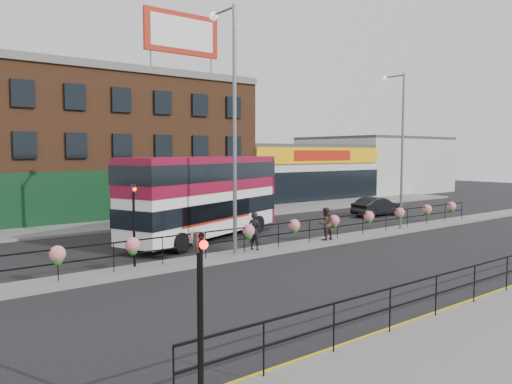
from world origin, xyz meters
TOP-DOWN VIEW (x-y plane):
  - ground at (0.00, 0.00)m, footprint 120.00×120.00m
  - north_pavement at (0.00, 12.00)m, footprint 60.00×4.00m
  - median at (0.00, 0.00)m, footprint 60.00×1.60m
  - yellow_line_inner at (0.00, -9.70)m, footprint 60.00×0.10m
  - yellow_line_outer at (0.00, -9.88)m, footprint 60.00×0.10m
  - brick_building at (-4.00, 19.96)m, footprint 25.00×12.21m
  - supermarket at (16.00, 19.90)m, footprint 15.00×12.25m
  - warehouse_east at (30.75, 20.00)m, footprint 14.50×12.00m
  - billboard at (2.50, 14.99)m, footprint 6.00×0.29m
  - median_railing at (-0.00, 0.00)m, footprint 30.04×0.56m
  - south_railing at (-2.00, -10.10)m, footprint 20.04×0.05m
  - double_decker_bus at (-2.18, 4.53)m, footprint 10.92×6.30m
  - car at (12.82, 5.29)m, footprint 1.56×4.16m
  - pedestrian_a at (-2.27, 0.19)m, footprint 0.92×0.85m
  - pedestrian_b at (2.10, -0.00)m, footprint 0.87×0.70m
  - lamp_column_west at (-3.55, 0.20)m, footprint 0.38×1.87m
  - lamp_column_east at (8.28, 0.18)m, footprint 0.32×1.57m
  - traffic_light_south at (-12.00, -11.01)m, footprint 0.15×0.28m
  - traffic_light_median at (-8.00, 0.39)m, footprint 0.15×0.28m

SIDE VIEW (x-z plane):
  - ground at x=0.00m, z-range 0.00..0.00m
  - yellow_line_inner at x=0.00m, z-range 0.00..0.01m
  - yellow_line_outer at x=0.00m, z-range 0.00..0.01m
  - north_pavement at x=0.00m, z-range 0.00..0.15m
  - median at x=0.00m, z-range 0.00..0.15m
  - car at x=12.82m, z-range 0.00..1.36m
  - south_railing at x=-2.00m, z-range 0.40..1.52m
  - pedestrian_b at x=2.10m, z-range 0.15..1.81m
  - pedestrian_a at x=-2.27m, z-range 0.15..1.88m
  - median_railing at x=0.00m, z-range 0.43..1.66m
  - traffic_light_south at x=-12.00m, z-range 0.64..4.29m
  - traffic_light_median at x=-8.00m, z-range 0.64..4.29m
  - supermarket at x=16.00m, z-range 0.00..5.30m
  - double_decker_bus at x=-2.18m, z-range 0.50..4.84m
  - warehouse_east at x=30.75m, z-range 0.00..6.30m
  - brick_building at x=-4.00m, z-range -0.02..10.28m
  - lamp_column_east at x=8.28m, z-range 0.98..9.90m
  - lamp_column_west at x=-3.55m, z-range 1.14..11.79m
  - billboard at x=2.50m, z-range 10.98..15.38m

